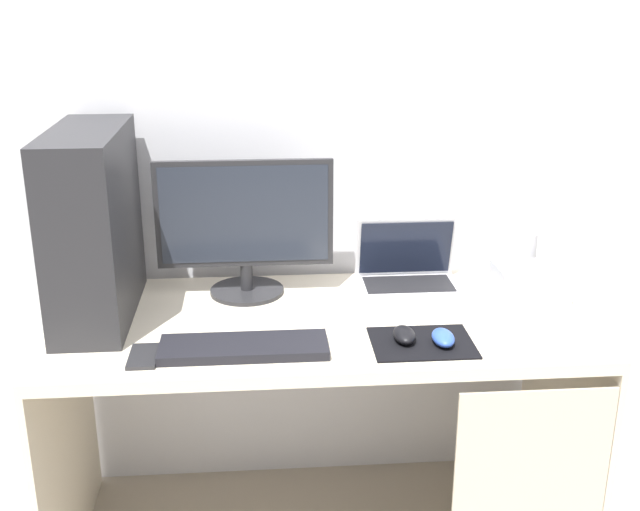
{
  "coord_description": "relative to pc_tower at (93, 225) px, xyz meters",
  "views": [
    {
      "loc": [
        -0.16,
        -1.98,
        1.61
      ],
      "look_at": [
        0.0,
        0.0,
        0.91
      ],
      "focal_mm": 44.12,
      "sensor_mm": 36.0,
      "label": 1
    }
  ],
  "objects": [
    {
      "name": "wall_back",
      "position": [
        0.61,
        0.3,
        0.32
      ],
      "size": [
        4.0,
        0.05,
        2.6
      ],
      "color": "silver",
      "rests_on": "ground_plane"
    },
    {
      "name": "desk",
      "position": [
        0.62,
        -0.08,
        -0.4
      ],
      "size": [
        1.47,
        0.66,
        0.73
      ],
      "color": "beige",
      "rests_on": "ground_plane"
    },
    {
      "name": "pc_tower",
      "position": [
        0.0,
        0.0,
        0.0
      ],
      "size": [
        0.18,
        0.49,
        0.51
      ],
      "primitive_type": "cube",
      "color": "#232326",
      "rests_on": "desk"
    },
    {
      "name": "monitor",
      "position": [
        0.4,
        0.12,
        -0.05
      ],
      "size": [
        0.51,
        0.22,
        0.4
      ],
      "color": "#232326",
      "rests_on": "desk"
    },
    {
      "name": "laptop",
      "position": [
        0.89,
        0.13,
        -0.22
      ],
      "size": [
        0.3,
        0.22,
        0.21
      ],
      "color": "silver",
      "rests_on": "desk"
    },
    {
      "name": "speaker",
      "position": [
        1.24,
        0.16,
        -0.18
      ],
      "size": [
        0.09,
        0.09,
        0.16
      ],
      "primitive_type": "cylinder",
      "color": "silver",
      "rests_on": "desk"
    },
    {
      "name": "projector",
      "position": [
        1.22,
        0.0,
        -0.21
      ],
      "size": [
        0.2,
        0.14,
        0.1
      ],
      "primitive_type": "cube",
      "color": "#B7BCC6",
      "rests_on": "desk"
    },
    {
      "name": "keyboard",
      "position": [
        0.4,
        -0.27,
        -0.25
      ],
      "size": [
        0.42,
        0.14,
        0.02
      ],
      "primitive_type": "cube",
      "color": "black",
      "rests_on": "desk"
    },
    {
      "name": "mousepad",
      "position": [
        0.85,
        -0.26,
        -0.25
      ],
      "size": [
        0.26,
        0.2,
        0.0
      ],
      "primitive_type": "cube",
      "color": "black",
      "rests_on": "desk"
    },
    {
      "name": "mouse_left",
      "position": [
        0.81,
        -0.25,
        -0.24
      ],
      "size": [
        0.06,
        0.1,
        0.03
      ],
      "primitive_type": "ellipsoid",
      "color": "black",
      "rests_on": "mousepad"
    },
    {
      "name": "mouse_right",
      "position": [
        0.9,
        -0.27,
        -0.24
      ],
      "size": [
        0.06,
        0.1,
        0.03
      ],
      "primitive_type": "ellipsoid",
      "color": "#2D51B2",
      "rests_on": "mousepad"
    },
    {
      "name": "cell_phone",
      "position": [
        0.15,
        -0.28,
        -0.25
      ],
      "size": [
        0.07,
        0.13,
        0.01
      ],
      "primitive_type": "cube",
      "color": "#232326",
      "rests_on": "desk"
    }
  ]
}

